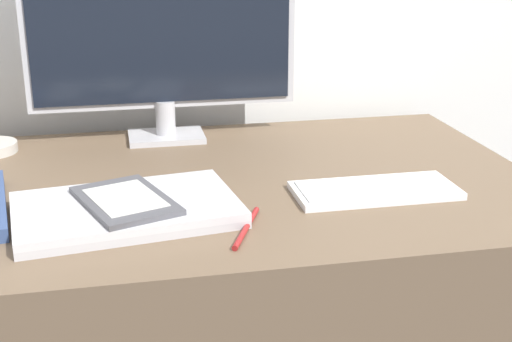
{
  "coord_description": "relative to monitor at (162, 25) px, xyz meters",
  "views": [
    {
      "loc": [
        -0.19,
        -1.08,
        1.14
      ],
      "look_at": [
        0.04,
        -0.01,
        0.76
      ],
      "focal_mm": 50.0,
      "sensor_mm": 36.0,
      "label": 1
    }
  ],
  "objects": [
    {
      "name": "monitor",
      "position": [
        0.0,
        0.0,
        0.0
      ],
      "size": [
        0.56,
        0.11,
        0.45
      ],
      "color": "#B7B7BC",
      "rests_on": "desk"
    },
    {
      "name": "keyboard",
      "position": [
        0.32,
        -0.41,
        -0.24
      ],
      "size": [
        0.28,
        0.12,
        0.01
      ],
      "color": "silver",
      "rests_on": "desk"
    },
    {
      "name": "laptop",
      "position": [
        -0.1,
        -0.42,
        -0.23
      ],
      "size": [
        0.37,
        0.26,
        0.03
      ],
      "color": "#BCBCC1",
      "rests_on": "desk"
    },
    {
      "name": "ereader",
      "position": [
        -0.1,
        -0.43,
        -0.21
      ],
      "size": [
        0.18,
        0.22,
        0.01
      ],
      "color": "#4C4C51",
      "rests_on": "laptop"
    },
    {
      "name": "pen",
      "position": [
        0.08,
        -0.51,
        -0.24
      ],
      "size": [
        0.07,
        0.14,
        0.01
      ],
      "color": "maroon",
      "rests_on": "desk"
    }
  ]
}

